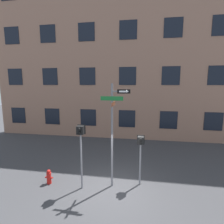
% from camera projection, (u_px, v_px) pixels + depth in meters
% --- Properties ---
extents(ground_plane, '(60.00, 60.00, 0.00)m').
position_uv_depth(ground_plane, '(113.00, 191.00, 7.80)').
color(ground_plane, '#38383A').
extents(building_facade, '(24.00, 0.63, 14.33)m').
position_uv_depth(building_facade, '(128.00, 54.00, 14.37)').
color(building_facade, '#936B56').
rests_on(building_facade, ground_plane).
extents(street_sign_pole, '(1.28, 1.01, 4.75)m').
position_uv_depth(street_sign_pole, '(113.00, 127.00, 7.74)').
color(street_sign_pole, slate).
rests_on(street_sign_pole, ground_plane).
extents(pedestrian_signal_left, '(0.36, 0.40, 2.95)m').
position_uv_depth(pedestrian_signal_left, '(81.00, 140.00, 7.66)').
color(pedestrian_signal_left, slate).
rests_on(pedestrian_signal_left, ground_plane).
extents(pedestrian_signal_right, '(0.35, 0.40, 2.38)m').
position_uv_depth(pedestrian_signal_right, '(141.00, 147.00, 8.01)').
color(pedestrian_signal_right, slate).
rests_on(pedestrian_signal_right, ground_plane).
extents(fire_hydrant, '(0.37, 0.21, 0.70)m').
position_uv_depth(fire_hydrant, '(49.00, 177.00, 8.34)').
color(fire_hydrant, red).
rests_on(fire_hydrant, ground_plane).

